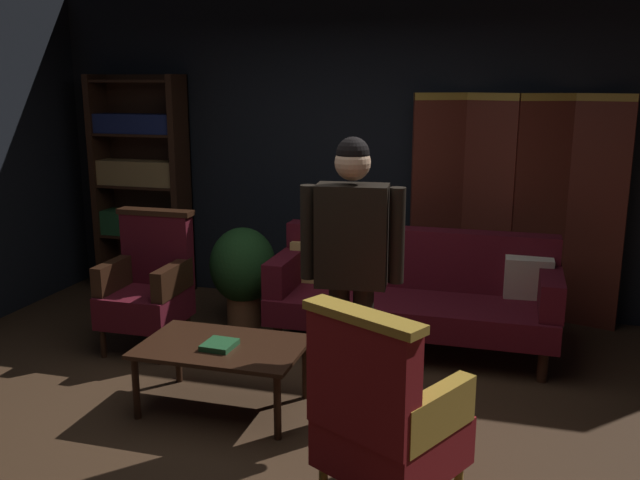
% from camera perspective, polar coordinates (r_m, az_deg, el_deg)
% --- Properties ---
extents(ground_plane, '(10.00, 10.00, 0.00)m').
position_cam_1_polar(ground_plane, '(4.22, -3.08, -15.10)').
color(ground_plane, '#3D2819').
extents(back_wall, '(7.20, 0.10, 2.80)m').
position_cam_1_polar(back_wall, '(6.12, 4.27, 7.53)').
color(back_wall, black).
rests_on(back_wall, ground_plane).
extents(folding_screen, '(1.71, 0.25, 1.90)m').
position_cam_1_polar(folding_screen, '(5.87, 15.86, 2.73)').
color(folding_screen, '#5B2319').
rests_on(folding_screen, ground_plane).
extents(bookshelf, '(0.90, 0.32, 2.05)m').
position_cam_1_polar(bookshelf, '(6.70, -14.64, 4.69)').
color(bookshelf, black).
rests_on(bookshelf, ground_plane).
extents(velvet_couch, '(2.12, 0.78, 0.88)m').
position_cam_1_polar(velvet_couch, '(5.24, 7.77, -4.12)').
color(velvet_couch, black).
rests_on(velvet_couch, ground_plane).
extents(coffee_table, '(1.00, 0.64, 0.42)m').
position_cam_1_polar(coffee_table, '(4.30, -8.13, -9.20)').
color(coffee_table, black).
rests_on(coffee_table, ground_plane).
extents(armchair_gilt_accent, '(0.78, 0.78, 1.04)m').
position_cam_1_polar(armchair_gilt_accent, '(3.26, 5.35, -14.46)').
color(armchair_gilt_accent, '#B78E33').
rests_on(armchair_gilt_accent, ground_plane).
extents(armchair_wing_left, '(0.60, 0.58, 1.04)m').
position_cam_1_polar(armchair_wing_left, '(5.34, -14.11, -3.64)').
color(armchair_wing_left, black).
rests_on(armchair_wing_left, ground_plane).
extents(standing_figure, '(0.59, 0.25, 1.70)m').
position_cam_1_polar(standing_figure, '(3.87, 2.66, -1.44)').
color(standing_figure, black).
rests_on(standing_figure, ground_plane).
extents(potted_plant, '(0.54, 0.54, 0.84)m').
position_cam_1_polar(potted_plant, '(5.64, -6.44, -2.50)').
color(potted_plant, brown).
rests_on(potted_plant, ground_plane).
extents(book_green_cloth, '(0.19, 0.21, 0.03)m').
position_cam_1_polar(book_green_cloth, '(4.23, -8.38, -8.64)').
color(book_green_cloth, '#1E4C28').
rests_on(book_green_cloth, coffee_table).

